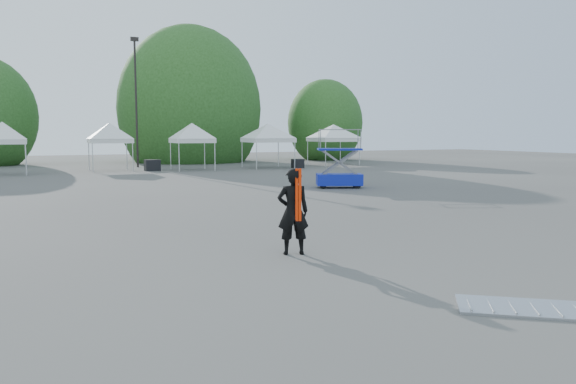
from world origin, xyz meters
name	(u,v)px	position (x,y,z in m)	size (l,w,h in m)	color
ground	(247,247)	(0.00, 0.00, 0.00)	(120.00, 120.00, 0.00)	#474442
light_pole_east	(136,95)	(3.00, 32.00, 5.52)	(0.60, 0.25, 9.80)	black
tree_mid_e	(190,109)	(9.00, 39.00, 4.84)	(5.12, 5.12, 7.79)	#382314
tree_far_e	(325,123)	(22.00, 37.00, 3.63)	(3.84, 3.84, 5.84)	#382314
tent_d	(2,126)	(-6.00, 27.54, 3.06)	(3.84, 3.84, 3.88)	silver
tent_e	(110,127)	(0.59, 28.68, 3.06)	(3.98, 3.98, 3.88)	silver
tent_f	(192,127)	(5.99, 27.12, 3.06)	(3.87, 3.87, 3.88)	silver
tent_g	(268,127)	(11.86, 27.23, 3.06)	(4.59, 4.59, 3.88)	silver
tent_h	(333,128)	(18.24, 28.55, 3.06)	(4.74, 4.74, 3.88)	silver
man	(293,211)	(0.64, -1.16, 0.94)	(0.78, 0.62, 1.87)	black
scissor_lift	(339,158)	(8.96, 11.36, 1.41)	(2.42, 1.85, 2.80)	#0D18AD
barrier_mid	(523,307)	(2.13, -6.05, 0.03)	(2.06, 1.87, 0.06)	#A4A7AC
crate_mid	(152,165)	(3.19, 27.31, 0.39)	(1.01, 0.78, 0.78)	black
crate_east	(298,164)	(13.80, 26.09, 0.34)	(0.86, 0.67, 0.67)	black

